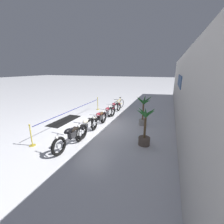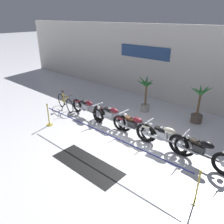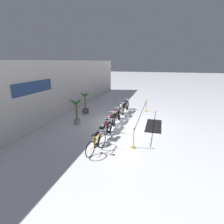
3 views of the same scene
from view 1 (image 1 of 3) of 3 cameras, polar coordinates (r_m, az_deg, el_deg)
The scene contains 13 objects.
ground_plane at distance 9.60m, azimuth -8.03°, elevation -4.68°, with size 120.00×120.00×0.00m, color silver.
back_wall at distance 7.98m, azimuth 25.80°, elevation 5.27°, with size 28.00×0.29×4.20m.
motorcycle_maroon_0 at distance 11.66m, azimuth 0.92°, elevation 1.62°, with size 2.38×0.62×0.93m.
motorcycle_maroon_1 at distance 10.28m, azimuth -1.42°, elevation -0.36°, with size 2.30×0.62×0.95m.
motorcycle_maroon_2 at distance 9.18m, azimuth -4.87°, elevation -2.47°, with size 2.14×0.62×0.92m.
motorcycle_cream_3 at distance 8.01m, azimuth -9.43°, elevation -5.31°, with size 2.39×0.62×0.97m.
motorcycle_black_4 at distance 6.99m, azimuth -15.25°, elevation -9.02°, with size 2.36×0.62×0.97m.
bicycle at distance 13.13m, azimuth 2.61°, elevation 2.96°, with size 1.73×0.53×0.98m.
potted_palm_left_of_row at distance 9.33m, azimuth 11.77°, elevation 0.73°, with size 1.05×1.05×1.90m.
potted_palm_right_of_row at distance 6.91m, azimuth 12.40°, elevation -6.10°, with size 1.05×0.87×1.88m.
stanchion_far_left at distance 11.01m, azimuth -10.43°, elevation 1.70°, with size 6.81×0.28×1.05m.
stanchion_mid_left at distance 7.76m, azimuth -28.32°, elevation -8.89°, with size 0.28×0.28×1.05m.
floor_banner at distance 10.67m, azimuth -17.61°, elevation -3.13°, with size 2.62×1.00×0.01m, color black.
Camera 1 is at (7.83, 4.40, 3.39)m, focal length 24.00 mm.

